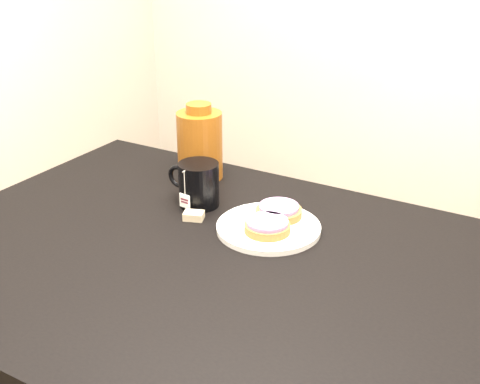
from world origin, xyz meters
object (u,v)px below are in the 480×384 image
at_px(table, 238,299).
at_px(plate, 269,227).
at_px(mug, 198,184).
at_px(bagel_back, 279,211).
at_px(bagel_package, 200,144).
at_px(teabag_pouch, 194,216).
at_px(bagel_front, 267,226).

bearing_deg(table, plate, 95.22).
bearing_deg(mug, table, -35.86).
relative_size(bagel_back, bagel_package, 0.65).
height_order(teabag_pouch, bagel_package, bagel_package).
bearing_deg(bagel_package, teabag_pouch, -60.14).
bearing_deg(bagel_back, teabag_pouch, -152.37).
bearing_deg(bagel_front, bagel_package, 146.44).
height_order(plate, teabag_pouch, teabag_pouch).
height_order(plate, bagel_back, bagel_back).
relative_size(table, plate, 6.08).
xyz_separation_m(plate, bagel_package, (-0.30, 0.18, 0.08)).
bearing_deg(table, bagel_package, 132.99).
height_order(bagel_back, mug, mug).
distance_m(bagel_back, bagel_front, 0.08).
distance_m(table, bagel_package, 0.49).
bearing_deg(table, bagel_back, 94.26).
bearing_deg(mug, bagel_package, 126.52).
distance_m(bagel_front, bagel_package, 0.37).
height_order(bagel_back, bagel_front, same).
distance_m(plate, bagel_front, 0.03).
height_order(plate, bagel_package, bagel_package).
bearing_deg(bagel_package, bagel_front, -33.56).
distance_m(mug, bagel_package, 0.17).
relative_size(bagel_back, bagel_front, 0.98).
bearing_deg(bagel_package, plate, -30.82).
bearing_deg(teabag_pouch, bagel_package, 119.86).
bearing_deg(plate, bagel_front, -68.30).
distance_m(bagel_front, teabag_pouch, 0.18).
height_order(bagel_front, mug, mug).
distance_m(mug, teabag_pouch, 0.09).
bearing_deg(bagel_front, teabag_pouch, -176.47).
xyz_separation_m(teabag_pouch, bagel_package, (-0.12, 0.22, 0.08)).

